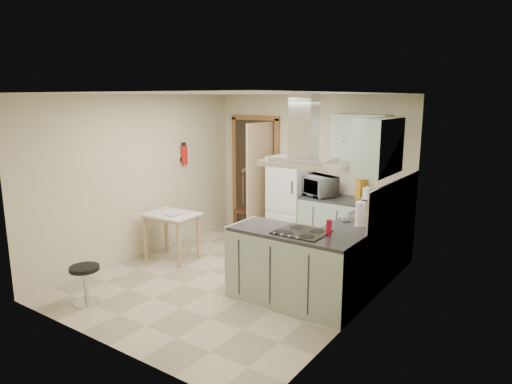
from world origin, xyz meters
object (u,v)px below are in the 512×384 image
Objects in this scene: drop_leaf_table at (172,236)px; bentwood_chair at (247,210)px; stool at (86,285)px; extractor_hood at (303,163)px; fridge at (290,200)px; peninsula at (294,267)px; microwave at (317,186)px.

drop_leaf_table is 0.83× the size of bentwood_chair.
extractor_hood is at bearing 33.77° from stool.
fridge reaches higher than stool.
peninsula is at bearing -18.79° from bentwood_chair.
bentwood_chair reaches higher than stool.
microwave is at bearing 68.19° from stool.
drop_leaf_table is at bearing -111.05° from microwave.
fridge reaches higher than bentwood_chair.
fridge is 2.06m from drop_leaf_table.
peninsula is 3.28× the size of stool.
peninsula is 2.79m from bentwood_chair.
extractor_hood is 2.21m from microwave.
peninsula is 2.31m from drop_leaf_table.
stool is (-0.83, -3.42, -0.51)m from fridge.
fridge is at bearing 29.81° from bentwood_chair.
fridge is 2.35m from peninsula.
peninsula is at bearing -58.26° from fridge.
extractor_hood is at bearing -17.43° from bentwood_chair.
bentwood_chair is 1.99× the size of stool.
stool is 0.80× the size of microwave.
extractor_hood is 1.53× the size of microwave.
drop_leaf_table is at bearing 97.87° from stool.
extractor_hood is 2.76m from drop_leaf_table.
stool is at bearing -85.61° from drop_leaf_table.
stool is at bearing -144.96° from peninsula.
extractor_hood reaches higher than stool.
microwave is (1.59, 1.69, 0.70)m from drop_leaf_table.
drop_leaf_table is 1.72m from stool.
bentwood_chair is at bearing 89.98° from stool.
peninsula reaches higher than drop_leaf_table.
bentwood_chair is at bearing -174.07° from fridge.
fridge is at bearing -161.14° from microwave.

